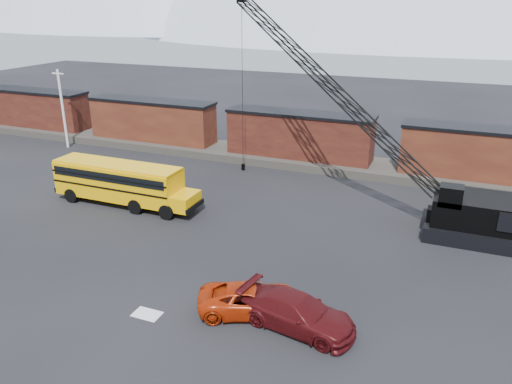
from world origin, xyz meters
TOP-DOWN VIEW (x-y plane):
  - ground at (0.00, 0.00)m, footprint 160.00×160.00m
  - gravel_berm at (0.00, 22.00)m, footprint 120.00×5.00m
  - boxcar_west_far at (-32.00, 22.00)m, footprint 13.70×3.10m
  - boxcar_west_near at (-16.00, 22.00)m, footprint 13.70×3.10m
  - boxcar_mid at (0.00, 22.00)m, footprint 13.70×3.10m
  - boxcar_east_near at (16.00, 22.00)m, footprint 13.70×3.10m
  - utility_pole at (-24.00, 18.00)m, footprint 1.40×0.24m
  - snow_patch at (0.50, -4.00)m, footprint 1.40×0.90m
  - school_bus at (-9.11, 7.32)m, footprint 11.65×2.65m
  - red_pickup at (5.19, -1.85)m, footprint 5.75×4.23m
  - maroon_suv at (7.65, -2.17)m, footprint 6.00×3.23m
  - crawler_crane at (4.73, 14.74)m, footprint 22.28×9.33m

SIDE VIEW (x-z plane):
  - ground at x=0.00m, z-range 0.00..0.00m
  - snow_patch at x=0.50m, z-range 0.00..0.02m
  - gravel_berm at x=0.00m, z-range 0.00..0.70m
  - red_pickup at x=5.19m, z-range 0.00..1.45m
  - maroon_suv at x=7.65m, z-range 0.00..1.65m
  - school_bus at x=-9.11m, z-range 0.20..3.39m
  - boxcar_west_far at x=-32.00m, z-range 0.68..4.85m
  - boxcar_west_near at x=-16.00m, z-range 0.68..4.85m
  - boxcar_mid at x=0.00m, z-range 0.68..4.85m
  - boxcar_east_near at x=16.00m, z-range 0.68..4.85m
  - utility_pole at x=-24.00m, z-range 0.15..8.15m
  - crawler_crane at x=4.73m, z-range 0.86..15.91m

